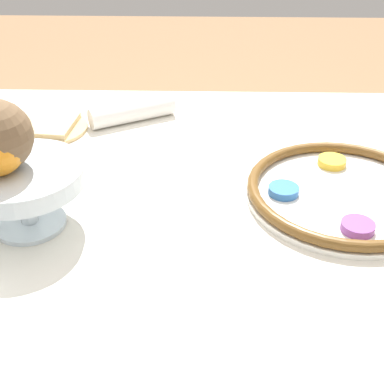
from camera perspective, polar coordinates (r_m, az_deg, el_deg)
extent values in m
cube|color=silver|center=(1.21, 1.93, -14.32)|extent=(1.48, 0.95, 0.72)
cylinder|color=white|center=(0.99, 15.77, -0.50)|extent=(0.34, 0.34, 0.01)
torus|color=brown|center=(0.98, 15.90, 0.24)|extent=(0.34, 0.34, 0.02)
cylinder|color=#2D6BB7|center=(0.96, 9.74, 0.18)|extent=(0.05, 0.05, 0.01)
cylinder|color=#844299|center=(0.90, 17.26, -3.56)|extent=(0.05, 0.05, 0.01)
cylinder|color=gold|center=(1.07, 14.71, 3.15)|extent=(0.05, 0.05, 0.01)
cylinder|color=silver|center=(0.93, -16.86, -3.16)|extent=(0.12, 0.12, 0.01)
cylinder|color=silver|center=(0.91, -17.25, -1.11)|extent=(0.03, 0.03, 0.07)
cylinder|color=silver|center=(0.88, -17.78, 1.64)|extent=(0.20, 0.20, 0.03)
cylinder|color=tan|center=(1.24, -15.15, 6.56)|extent=(0.18, 0.18, 0.01)
cube|color=#D1B784|center=(1.23, -15.21, 6.98)|extent=(0.13, 0.13, 0.01)
cylinder|color=white|center=(1.24, -6.38, 8.53)|extent=(0.20, 0.14, 0.05)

